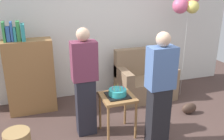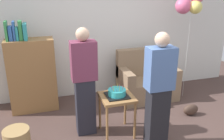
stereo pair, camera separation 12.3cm
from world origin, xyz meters
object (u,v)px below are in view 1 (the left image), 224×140
(handbag, at_px, (189,108))
(couch, at_px, (144,80))
(person_holding_cake, at_px, (160,91))
(birthday_cake, at_px, (118,93))
(balloon_bunch, at_px, (188,3))
(side_table, at_px, (117,102))
(bookshelf, at_px, (30,75))
(person_blowing_candles, at_px, (85,83))

(handbag, bearing_deg, couch, 116.21)
(handbag, bearing_deg, person_holding_cake, -148.64)
(birthday_cake, height_order, handbag, birthday_cake)
(birthday_cake, distance_m, balloon_bunch, 2.25)
(balloon_bunch, bearing_deg, birthday_cake, -151.59)
(side_table, distance_m, birthday_cake, 0.15)
(birthday_cake, bearing_deg, person_holding_cake, -44.64)
(bookshelf, xyz_separation_m, person_holding_cake, (1.63, -1.61, 0.15))
(person_holding_cake, height_order, balloon_bunch, balloon_bunch)
(handbag, relative_size, balloon_bunch, 0.13)
(bookshelf, relative_size, handbag, 5.77)
(person_blowing_candles, distance_m, balloon_bunch, 2.48)
(person_blowing_candles, relative_size, handbag, 5.82)
(person_holding_cake, bearing_deg, handbag, -148.68)
(couch, height_order, person_blowing_candles, person_blowing_candles)
(bookshelf, height_order, handbag, bookshelf)
(balloon_bunch, bearing_deg, bookshelf, 174.87)
(handbag, xyz_separation_m, balloon_bunch, (0.28, 0.76, 1.74))
(bookshelf, distance_m, person_holding_cake, 2.29)
(person_blowing_candles, xyz_separation_m, balloon_bunch, (2.14, 0.74, 1.01))
(side_table, bearing_deg, handbag, 6.49)
(bookshelf, distance_m, balloon_bunch, 3.12)
(person_blowing_candles, relative_size, person_holding_cake, 1.00)
(bookshelf, height_order, balloon_bunch, balloon_bunch)
(side_table, xyz_separation_m, birthday_cake, (0.00, -0.00, 0.15))
(side_table, relative_size, handbag, 2.26)
(birthday_cake, height_order, person_holding_cake, person_holding_cake)
(bookshelf, bearing_deg, person_holding_cake, -44.66)
(person_blowing_candles, distance_m, person_holding_cake, 1.07)
(couch, relative_size, person_blowing_candles, 0.67)
(couch, xyz_separation_m, handbag, (0.45, -0.91, -0.24))
(person_holding_cake, xyz_separation_m, handbag, (0.97, 0.59, -0.73))
(handbag, height_order, balloon_bunch, balloon_bunch)
(bookshelf, xyz_separation_m, side_table, (1.19, -1.18, -0.15))
(bookshelf, height_order, birthday_cake, bookshelf)
(bookshelf, relative_size, side_table, 2.56)
(balloon_bunch, bearing_deg, couch, 168.11)
(side_table, xyz_separation_m, person_holding_cake, (0.44, -0.43, 0.30))
(bookshelf, bearing_deg, couch, -2.79)
(person_holding_cake, bearing_deg, side_table, -44.68)
(bookshelf, height_order, person_holding_cake, person_holding_cake)
(couch, height_order, bookshelf, bookshelf)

